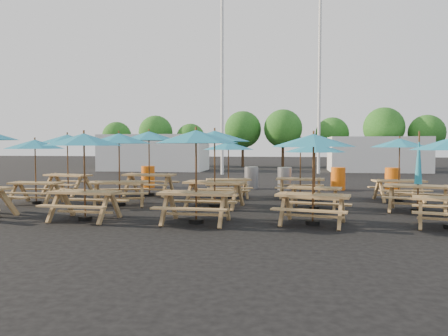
# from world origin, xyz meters

# --- Properties ---
(ground) EXTENTS (120.00, 120.00, 0.00)m
(ground) POSITION_xyz_m (0.00, 0.00, 0.00)
(ground) COLOR black
(ground) RESTS_ON ground
(picnic_unit_1) EXTENTS (2.02, 2.02, 2.18)m
(picnic_unit_1) POSITION_xyz_m (-5.97, -1.51, 1.89)
(picnic_unit_1) COLOR tan
(picnic_unit_1) RESTS_ON ground
(picnic_unit_2) EXTENTS (2.66, 2.66, 2.42)m
(picnic_unit_2) POSITION_xyz_m (-6.26, 1.20, 2.10)
(picnic_unit_2) COLOR tan
(picnic_unit_2) RESTS_ON ground
(picnic_unit_3) EXTENTS (2.21, 2.21, 2.31)m
(picnic_unit_3) POSITION_xyz_m (-2.83, -4.30, 2.00)
(picnic_unit_3) COLOR tan
(picnic_unit_3) RESTS_ON ground
(picnic_unit_4) EXTENTS (2.71, 2.71, 2.38)m
(picnic_unit_4) POSITION_xyz_m (-3.00, -1.53, 2.06)
(picnic_unit_4) COLOR tan
(picnic_unit_4) RESTS_ON ground
(picnic_unit_5) EXTENTS (2.40, 2.40, 2.54)m
(picnic_unit_5) POSITION_xyz_m (-2.94, 1.36, 2.20)
(picnic_unit_5) COLOR tan
(picnic_unit_5) RESTS_ON ground
(picnic_unit_6) EXTENTS (2.24, 2.24, 2.38)m
(picnic_unit_6) POSITION_xyz_m (0.16, -4.32, 2.06)
(picnic_unit_6) COLOR tan
(picnic_unit_6) RESTS_ON ground
(picnic_unit_7) EXTENTS (2.54, 2.54, 2.46)m
(picnic_unit_7) POSITION_xyz_m (0.14, -1.44, 2.13)
(picnic_unit_7) COLOR tan
(picnic_unit_7) RESTS_ON ground
(picnic_unit_8) EXTENTS (2.32, 2.32, 2.12)m
(picnic_unit_8) POSITION_xyz_m (0.22, 1.14, 1.84)
(picnic_unit_8) COLOR tan
(picnic_unit_8) RESTS_ON ground
(picnic_unit_9) EXTENTS (2.44, 2.44, 2.28)m
(picnic_unit_9) POSITION_xyz_m (3.07, -4.07, 1.97)
(picnic_unit_9) COLOR tan
(picnic_unit_9) RESTS_ON ground
(picnic_unit_10) EXTENTS (2.18, 2.18, 2.07)m
(picnic_unit_10) POSITION_xyz_m (3.25, -1.44, 1.79)
(picnic_unit_10) COLOR tan
(picnic_unit_10) RESTS_ON ground
(picnic_unit_11) EXTENTS (2.14, 2.14, 2.24)m
(picnic_unit_11) POSITION_xyz_m (2.89, 1.35, 1.94)
(picnic_unit_11) COLOR tan
(picnic_unit_11) RESTS_ON ground
(picnic_unit_13) EXTENTS (2.27, 2.11, 2.39)m
(picnic_unit_13) POSITION_xyz_m (6.25, -1.53, 0.98)
(picnic_unit_13) COLOR tan
(picnic_unit_13) RESTS_ON ground
(picnic_unit_14) EXTENTS (2.24, 2.24, 2.23)m
(picnic_unit_14) POSITION_xyz_m (6.31, 1.03, 1.93)
(picnic_unit_14) COLOR tan
(picnic_unit_14) RESTS_ON ground
(waste_bin_0) EXTENTS (0.62, 0.62, 1.00)m
(waste_bin_0) POSITION_xyz_m (-4.06, 4.57, 0.50)
(waste_bin_0) COLOR #E4600D
(waste_bin_0) RESTS_ON ground
(waste_bin_1) EXTENTS (0.62, 0.62, 1.00)m
(waste_bin_1) POSITION_xyz_m (0.79, 4.58, 0.50)
(waste_bin_1) COLOR gray
(waste_bin_1) RESTS_ON ground
(waste_bin_2) EXTENTS (0.62, 0.62, 1.00)m
(waste_bin_2) POSITION_xyz_m (2.28, 4.32, 0.50)
(waste_bin_2) COLOR gray
(waste_bin_2) RESTS_ON ground
(waste_bin_3) EXTENTS (0.62, 0.62, 1.00)m
(waste_bin_3) POSITION_xyz_m (4.62, 4.69, 0.50)
(waste_bin_3) COLOR #E4600D
(waste_bin_3) RESTS_ON ground
(waste_bin_4) EXTENTS (0.62, 0.62, 1.00)m
(waste_bin_4) POSITION_xyz_m (6.90, 4.65, 0.50)
(waste_bin_4) COLOR #E4600D
(waste_bin_4) RESTS_ON ground
(mast_0) EXTENTS (0.20, 0.20, 12.00)m
(mast_0) POSITION_xyz_m (-2.00, 14.00, 6.00)
(mast_0) COLOR silver
(mast_0) RESTS_ON ground
(mast_1) EXTENTS (0.20, 0.20, 12.00)m
(mast_1) POSITION_xyz_m (4.50, 16.00, 6.00)
(mast_1) COLOR silver
(mast_1) RESTS_ON ground
(event_tent_0) EXTENTS (8.00, 4.00, 2.80)m
(event_tent_0) POSITION_xyz_m (-8.00, 18.00, 1.40)
(event_tent_0) COLOR silver
(event_tent_0) RESTS_ON ground
(event_tent_1) EXTENTS (7.00, 4.00, 2.60)m
(event_tent_1) POSITION_xyz_m (9.00, 19.00, 1.30)
(event_tent_1) COLOR silver
(event_tent_1) RESTS_ON ground
(tree_0) EXTENTS (2.80, 2.80, 4.24)m
(tree_0) POSITION_xyz_m (-14.07, 25.25, 2.83)
(tree_0) COLOR #382314
(tree_0) RESTS_ON ground
(tree_1) EXTENTS (3.11, 3.11, 4.72)m
(tree_1) POSITION_xyz_m (-9.74, 23.90, 3.15)
(tree_1) COLOR #382314
(tree_1) RESTS_ON ground
(tree_2) EXTENTS (2.59, 2.59, 3.93)m
(tree_2) POSITION_xyz_m (-6.39, 23.65, 2.62)
(tree_2) COLOR #382314
(tree_2) RESTS_ON ground
(tree_3) EXTENTS (3.36, 3.36, 5.09)m
(tree_3) POSITION_xyz_m (-1.75, 24.72, 3.41)
(tree_3) COLOR #382314
(tree_3) RESTS_ON ground
(tree_4) EXTENTS (3.41, 3.41, 5.17)m
(tree_4) POSITION_xyz_m (1.90, 24.26, 3.46)
(tree_4) COLOR #382314
(tree_4) RESTS_ON ground
(tree_5) EXTENTS (2.94, 2.94, 4.45)m
(tree_5) POSITION_xyz_m (6.22, 24.67, 2.97)
(tree_5) COLOR #382314
(tree_5) RESTS_ON ground
(tree_6) EXTENTS (3.38, 3.38, 5.13)m
(tree_6) POSITION_xyz_m (10.23, 22.90, 3.43)
(tree_6) COLOR #382314
(tree_6) RESTS_ON ground
(tree_7) EXTENTS (2.95, 2.95, 4.48)m
(tree_7) POSITION_xyz_m (13.63, 22.92, 2.99)
(tree_7) COLOR #382314
(tree_7) RESTS_ON ground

